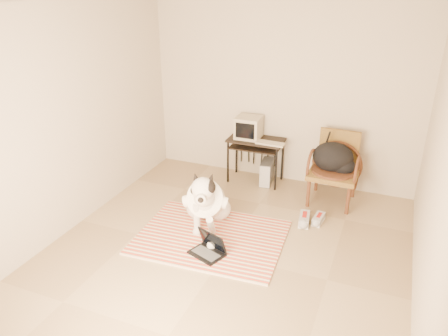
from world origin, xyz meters
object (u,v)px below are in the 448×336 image
Objects in this scene: laptop at (209,248)px; computer_desk at (256,145)px; pc_tower at (267,172)px; crt_monitor at (249,127)px; backpack at (335,159)px; rattan_chair at (334,168)px; dog at (207,201)px.

computer_desk is (-0.13, 2.03, 0.50)m from laptop.
pc_tower is at bearing 88.37° from laptop.
crt_monitor reaches higher than backpack.
rattan_chair is 1.64× the size of backpack.
pc_tower is 1.12m from backpack.
crt_monitor is 0.62× the size of backpack.
computer_desk is (0.14, 1.47, 0.24)m from dog.
dog reaches higher than computer_desk.
rattan_chair is at bearing -7.95° from computer_desk.
laptop is 2.10m from computer_desk.
computer_desk is 0.45m from pc_tower.
backpack is (1.32, -0.21, -0.21)m from crt_monitor.
computer_desk is at bearing -13.90° from crt_monitor.
backpack is at bearing -10.31° from pc_tower.
rattan_chair is at bearing 60.19° from laptop.
computer_desk is at bearing 171.34° from backpack.
pc_tower is (0.32, -0.03, -0.67)m from crt_monitor.
crt_monitor is (-0.26, 2.07, 0.76)m from laptop.
rattan_chair reaches higher than dog.
pc_tower is 0.68× the size of backpack.
pc_tower is at bearing 77.09° from dog.
dog is at bearing -136.02° from rattan_chair.
crt_monitor is (-0.13, 0.03, 0.26)m from computer_desk.
backpack is (1.19, -0.18, 0.05)m from computer_desk.
rattan_chair is (1.07, 1.87, 0.40)m from laptop.
pc_tower is (0.34, 1.47, -0.17)m from dog.
rattan_chair is (1.20, -0.17, -0.10)m from computer_desk.
pc_tower is at bearing 0.08° from computer_desk.
backpack reaches higher than pc_tower.
crt_monitor is 0.38× the size of rattan_chair.
laptop is at bearing -119.79° from backpack.
laptop is at bearing -86.24° from computer_desk.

